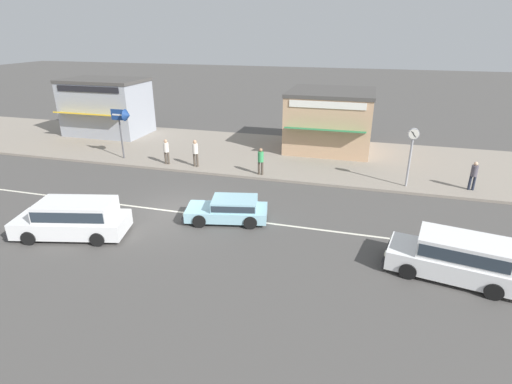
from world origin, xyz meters
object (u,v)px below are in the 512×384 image
object	(u,v)px
street_clock	(412,144)
pedestrian_far_end	(166,150)
pedestrian_by_shop	(195,151)
minivan_white_1	(456,256)
minivan_white_3	(74,217)
pedestrian_mid_kerb	(261,159)
pedestrian_near_clock	(474,174)
shopfront_mid_block	(330,120)
hatchback_pale_blue_2	(230,209)
shopfront_corner_warung	(107,107)
arrow_signboard	(125,118)

from	to	relation	value
street_clock	pedestrian_far_end	distance (m)	14.67
pedestrian_by_shop	minivan_white_1	bearing A→B (deg)	-31.94
minivan_white_1	pedestrian_by_shop	distance (m)	16.12
minivan_white_3	pedestrian_mid_kerb	world-z (taller)	pedestrian_mid_kerb
pedestrian_near_clock	shopfront_mid_block	distance (m)	10.48
minivan_white_3	hatchback_pale_blue_2	bearing A→B (deg)	27.99
minivan_white_1	minivan_white_3	xyz separation A→B (m)	(-15.08, -1.03, 0.00)
street_clock	pedestrian_by_shop	bearing A→B (deg)	179.99
pedestrian_by_shop	shopfront_corner_warung	world-z (taller)	shopfront_corner_warung
arrow_signboard	hatchback_pale_blue_2	bearing A→B (deg)	-35.51
minivan_white_3	street_clock	world-z (taller)	street_clock
pedestrian_near_clock	shopfront_corner_warung	size ratio (longest dim) A/B	0.25
arrow_signboard	shopfront_mid_block	xyz separation A→B (m)	(12.48, 6.31, -0.72)
pedestrian_near_clock	street_clock	bearing A→B (deg)	-173.93
pedestrian_by_shop	shopfront_mid_block	xyz separation A→B (m)	(7.59, 6.58, 1.06)
pedestrian_near_clock	pedestrian_by_shop	bearing A→B (deg)	-178.73
street_clock	arrow_signboard	size ratio (longest dim) A/B	0.98
pedestrian_by_shop	shopfront_corner_warung	size ratio (longest dim) A/B	0.27
arrow_signboard	shopfront_mid_block	bearing A→B (deg)	26.83
street_clock	pedestrian_near_clock	xyz separation A→B (m)	(3.34, 0.36, -1.47)
minivan_white_3	pedestrian_mid_kerb	xyz separation A→B (m)	(5.73, 9.19, 0.25)
pedestrian_near_clock	arrow_signboard	bearing A→B (deg)	-179.76
pedestrian_near_clock	pedestrian_by_shop	world-z (taller)	pedestrian_by_shop
shopfront_mid_block	pedestrian_near_clock	bearing A→B (deg)	-36.74
pedestrian_far_end	shopfront_corner_warung	world-z (taller)	shopfront_corner_warung
arrow_signboard	shopfront_corner_warung	distance (m)	8.02
minivan_white_1	shopfront_mid_block	xyz separation A→B (m)	(-6.09, 15.11, 1.38)
pedestrian_mid_kerb	pedestrian_by_shop	distance (m)	4.35
arrow_signboard	pedestrian_near_clock	bearing A→B (deg)	0.24
pedestrian_far_end	street_clock	bearing A→B (deg)	0.08
hatchback_pale_blue_2	pedestrian_near_clock	distance (m)	13.31
pedestrian_far_end	shopfront_mid_block	world-z (taller)	shopfront_mid_block
minivan_white_3	shopfront_corner_warung	world-z (taller)	shopfront_corner_warung
pedestrian_near_clock	pedestrian_by_shop	distance (m)	15.94
pedestrian_mid_kerb	pedestrian_by_shop	bearing A→B (deg)	175.21
hatchback_pale_blue_2	minivan_white_1	bearing A→B (deg)	-12.90
pedestrian_far_end	arrow_signboard	bearing A→B (deg)	174.27
pedestrian_by_shop	pedestrian_far_end	distance (m)	2.00
minivan_white_3	pedestrian_by_shop	size ratio (longest dim) A/B	2.91
pedestrian_by_shop	shopfront_corner_warung	bearing A→B (deg)	149.77
pedestrian_mid_kerb	shopfront_mid_block	size ratio (longest dim) A/B	0.25
minivan_white_1	arrow_signboard	xyz separation A→B (m)	(-18.57, 8.80, 2.09)
minivan_white_1	hatchback_pale_blue_2	bearing A→B (deg)	167.10
minivan_white_3	pedestrian_by_shop	distance (m)	9.66
pedestrian_far_end	minivan_white_3	bearing A→B (deg)	-86.38
minivan_white_3	pedestrian_far_end	world-z (taller)	pedestrian_far_end
hatchback_pale_blue_2	shopfront_corner_warung	world-z (taller)	shopfront_corner_warung
pedestrian_near_clock	pedestrian_far_end	size ratio (longest dim) A/B	0.98
minivan_white_3	pedestrian_far_end	size ratio (longest dim) A/B	3.10
pedestrian_mid_kerb	minivan_white_3	bearing A→B (deg)	-121.96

